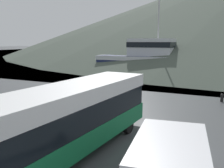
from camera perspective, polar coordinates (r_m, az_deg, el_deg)
water_surface at (r=144.87m, az=23.80°, el=6.91°), size 240.00×240.00×0.00m
tour_bus at (r=11.22m, az=-10.84°, el=-7.85°), size 3.39×12.07×3.20m
delivery_van at (r=8.60m, az=13.18°, el=-17.83°), size 2.86×5.57×2.30m
fishing_boat at (r=40.65m, az=11.30°, el=5.29°), size 21.98×6.45×12.37m
storage_bin at (r=18.53m, az=-14.75°, el=-4.82°), size 1.06×1.22×1.19m
mooring_bollard at (r=23.54m, az=23.84°, el=-2.80°), size 0.28×0.28×0.71m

